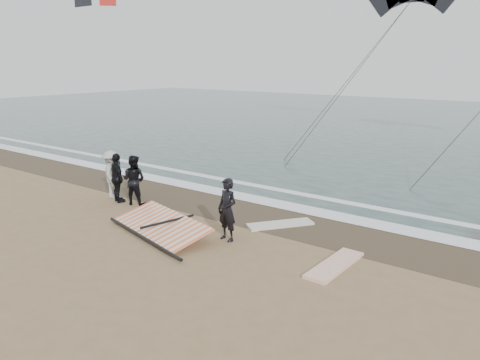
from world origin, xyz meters
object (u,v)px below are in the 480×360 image
(sail_rig, at_px, (163,226))
(man_main, at_px, (227,210))
(board_cream, at_px, (280,224))
(board_white, at_px, (335,265))

(sail_rig, bearing_deg, man_main, 17.28)
(man_main, xyz_separation_m, board_cream, (0.62, 2.01, -0.91))
(board_white, height_order, sail_rig, sail_rig)
(man_main, distance_m, sail_rig, 2.30)
(man_main, bearing_deg, board_white, 11.70)
(board_cream, bearing_deg, board_white, 3.54)
(man_main, height_order, board_cream, man_main)
(man_main, xyz_separation_m, board_white, (3.43, 0.19, -0.91))
(board_white, xyz_separation_m, board_cream, (-2.81, 1.82, 0.00))
(board_white, distance_m, board_cream, 3.35)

